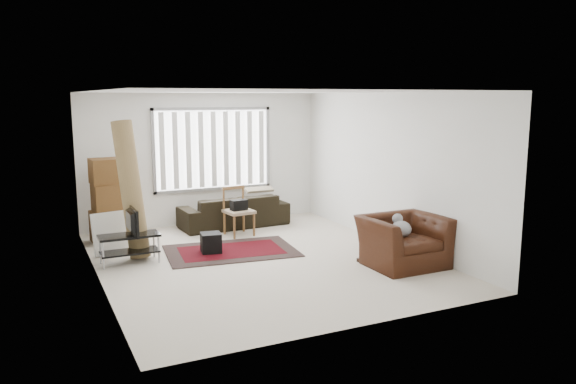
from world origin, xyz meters
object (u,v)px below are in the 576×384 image
object	(u,v)px
tv_stand	(129,243)
moving_boxes	(109,203)
armchair	(403,238)
sofa	(234,206)
side_chair	(238,209)

from	to	relation	value
tv_stand	moving_boxes	xyz separation A→B (m)	(-0.08, 1.54, 0.37)
moving_boxes	armchair	xyz separation A→B (m)	(3.94, -3.51, -0.26)
tv_stand	sofa	distance (m)	2.97
tv_stand	side_chair	world-z (taller)	side_chair
tv_stand	side_chair	size ratio (longest dim) A/B	1.02
tv_stand	armchair	size ratio (longest dim) A/B	0.78
moving_boxes	sofa	size ratio (longest dim) A/B	0.70
tv_stand	moving_boxes	bearing A→B (deg)	93.04
tv_stand	moving_boxes	size ratio (longest dim) A/B	0.62
side_chair	moving_boxes	bearing A→B (deg)	159.70
moving_boxes	side_chair	bearing A→B (deg)	-13.30
moving_boxes	sofa	world-z (taller)	moving_boxes
side_chair	armchair	distance (m)	3.39
moving_boxes	side_chair	size ratio (longest dim) A/B	1.65
tv_stand	armchair	distance (m)	4.33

